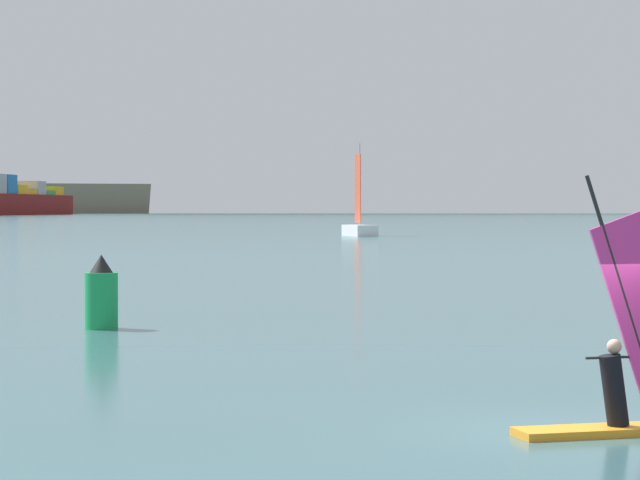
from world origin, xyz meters
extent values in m
plane|color=#386066|center=(0.00, 0.00, 0.00)|extent=(4000.00, 4000.00, 0.00)
cube|color=orange|center=(0.32, -0.47, 0.06)|extent=(2.30, 0.76, 0.12)
cylinder|color=black|center=(0.84, -0.46, 1.95)|extent=(1.31, 0.08, 3.69)
cylinder|color=black|center=(0.67, -0.46, 0.65)|extent=(0.47, 0.33, 1.08)
sphere|color=tan|center=(0.67, -0.46, 1.29)|extent=(0.22, 0.22, 0.22)
cube|color=gold|center=(2.85, 765.37, 14.07)|extent=(27.33, 21.99, 5.20)
cube|color=gold|center=(8.65, 780.17, 12.77)|extent=(27.33, 21.99, 2.60)
cube|color=#99999E|center=(14.45, 794.98, 15.37)|extent=(27.33, 21.99, 7.80)
cube|color=#2D8C47|center=(20.25, 809.78, 12.77)|extent=(27.33, 21.99, 2.60)
cube|color=gold|center=(26.05, 824.59, 14.07)|extent=(27.33, 21.99, 5.20)
cube|color=#756B56|center=(399.70, 1201.99, 10.71)|extent=(1270.49, 469.53, 21.43)
cylinder|color=#19994C|center=(-5.13, 19.32, 0.78)|extent=(0.91, 0.91, 1.55)
cone|color=black|center=(-5.13, 19.32, 1.80)|extent=(0.64, 0.64, 0.50)
cube|color=white|center=(36.46, 143.61, 0.67)|extent=(2.60, 7.55, 1.35)
cylinder|color=#B2B2B7|center=(36.46, 143.61, 6.32)|extent=(0.16, 0.16, 9.95)
cube|color=#E54C2D|center=(36.46, 144.41, 5.83)|extent=(0.08, 2.40, 8.36)
camera|label=1|loc=(-8.32, -19.06, 3.30)|focal=77.76mm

